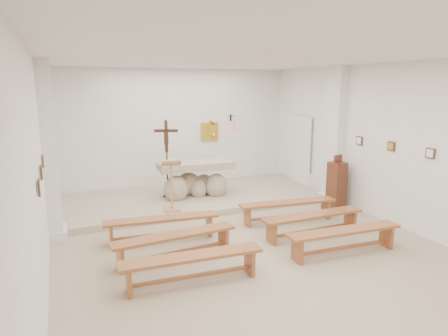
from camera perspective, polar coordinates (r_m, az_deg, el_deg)
name	(u,v)px	position (r m, az deg, el deg)	size (l,w,h in m)	color
ground	(251,248)	(7.68, 3.86, -11.40)	(7.00, 10.00, 0.00)	tan
wall_left	(39,173)	(6.44, -24.90, -0.67)	(0.02, 10.00, 3.50)	white
wall_right	(399,146)	(9.27, 23.73, 2.89)	(0.02, 10.00, 3.50)	white
wall_back	(176,130)	(11.81, -6.92, 5.46)	(7.00, 0.02, 3.50)	white
ceiling	(254,57)	(7.09, 4.26, 15.55)	(7.00, 10.00, 0.02)	silver
sanctuary_platform	(193,198)	(10.73, -4.51, -4.25)	(6.98, 3.00, 0.15)	#C0AD94
pilaster_left	(49,152)	(8.41, -23.66, 2.08)	(0.26, 0.55, 3.50)	white
pilaster_right	(335,136)	(10.66, 15.53, 4.46)	(0.26, 0.55, 3.50)	white
gold_wall_relief	(210,132)	(12.12, -2.07, 5.21)	(0.55, 0.04, 0.55)	gold
sanctuary_lamp	(234,126)	(12.14, 1.46, 5.98)	(0.11, 0.36, 0.44)	black
station_frame_left_front	(39,188)	(5.67, -24.92, -2.55)	(0.03, 0.20, 0.20)	#452C1E
station_frame_left_mid	(41,172)	(6.64, -24.65, -0.57)	(0.03, 0.20, 0.20)	#452C1E
station_frame_left_rear	(43,161)	(7.63, -24.45, 0.90)	(0.03, 0.20, 0.20)	#452C1E
station_frame_right_front	(430,153)	(8.74, 27.39, 1.88)	(0.03, 0.20, 0.20)	#452C1E
station_frame_right_mid	(391,146)	(9.40, 22.76, 2.88)	(0.03, 0.20, 0.20)	#452C1E
station_frame_right_rear	(359,141)	(10.12, 18.75, 3.73)	(0.03, 0.20, 0.20)	#452C1E
radiator_left	(53,215)	(9.42, -23.26, -6.21)	(0.10, 0.85, 0.52)	silver
radiator_right	(318,185)	(11.51, 13.23, -2.42)	(0.10, 0.85, 0.52)	silver
altar	(195,182)	(10.53, -4.16, -1.96)	(1.97, 0.90, 1.00)	#C4B195
lectern	(172,185)	(9.29, -7.49, -2.43)	(0.49, 0.44, 1.24)	tan
crucifix_stand	(167,153)	(10.40, -8.18, 2.14)	(0.59, 0.26, 2.00)	#3D2113
potted_plant	(176,191)	(10.27, -6.93, -3.23)	(0.42, 0.36, 0.47)	#296126
donation_pedestal	(336,185)	(10.30, 15.76, -2.33)	(0.41, 0.41, 1.35)	#582C19
bench_left_front	(162,223)	(8.02, -8.90, -7.80)	(2.26, 0.57, 0.47)	#98542C
bench_right_front	(288,206)	(9.09, 9.11, -5.45)	(2.26, 0.59, 0.47)	#98542C
bench_left_second	(175,240)	(7.15, -7.02, -10.21)	(2.26, 0.57, 0.47)	#98542C
bench_right_second	(313,219)	(8.34, 12.60, -7.19)	(2.24, 0.40, 0.47)	#98542C
bench_left_third	(192,262)	(6.30, -4.57, -13.26)	(2.25, 0.45, 0.47)	#98542C
bench_right_third	(344,236)	(7.62, 16.80, -9.22)	(2.25, 0.45, 0.47)	#98542C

